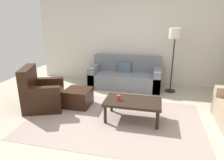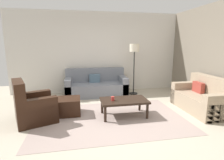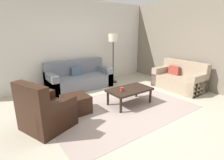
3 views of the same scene
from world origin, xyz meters
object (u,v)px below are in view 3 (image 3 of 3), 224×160
Objects in this scene: cup at (122,89)px; lamp_standing at (113,43)px; couch_main at (78,79)px; coffee_table at (130,91)px; couch_loveseat at (180,79)px; armchair_leather at (44,114)px; ottoman at (76,104)px.

cup is 0.06× the size of lamp_standing.
couch_main is 1.18× the size of lamp_standing.
coffee_table is at bearing -76.81° from couch_main.
cup is (-0.28, -0.03, 0.10)m from coffee_table.
cup is at bearing -120.66° from lamp_standing.
couch_main reaches higher than cup.
couch_main is 3.28m from couch_loveseat.
cup is at bearing -174.31° from coffee_table.
armchair_leather reaches higher than couch_main.
armchair_leather is at bearing 178.68° from couch_loveseat.
lamp_standing is at bearing 34.40° from ottoman.
couch_loveseat is 1.37× the size of coffee_table.
ottoman is (0.77, 0.29, -0.11)m from armchair_leather.
cup is (0.19, -2.02, 0.16)m from couch_main.
lamp_standing reaches higher than couch_loveseat.
couch_main is 1.34× the size of couch_loveseat.
lamp_standing reaches higher than coffee_table.
armchair_leather is 10.80× the size of cup.
lamp_standing is (-1.31, 1.84, 1.11)m from couch_loveseat.
couch_main is at bearing 172.09° from lamp_standing.
couch_loveseat is 15.73× the size of cup.
couch_loveseat is at bearing -1.32° from armchair_leather.
couch_main is at bearing 50.06° from armchair_leather.
ottoman is 0.51× the size of coffee_table.
couch_main is 2.50m from armchair_leather.
couch_main is 1.83× the size of coffee_table.
couch_loveseat reaches higher than coffee_table.
couch_loveseat reaches higher than ottoman.
armchair_leather reaches higher than couch_loveseat.
ottoman is 5.86× the size of cup.
couch_main is 2.05m from coffee_table.
armchair_leather is 1.84× the size of ottoman.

